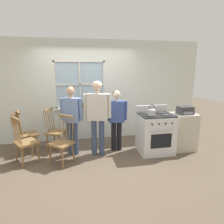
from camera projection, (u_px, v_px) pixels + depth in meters
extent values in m
plane|color=brown|center=(94.00, 160.00, 4.38)|extent=(16.00, 16.00, 0.00)
cube|color=silver|center=(6.00, 93.00, 5.02)|extent=(2.34, 0.06, 2.70)
cube|color=silver|center=(151.00, 90.00, 5.78)|extent=(2.71, 0.06, 2.70)
cube|color=silver|center=(81.00, 123.00, 5.58)|extent=(1.34, 0.06, 0.91)
cube|color=silver|center=(79.00, 50.00, 5.15)|extent=(1.34, 0.06, 0.54)
cube|color=silver|center=(81.00, 108.00, 5.41)|extent=(1.40, 0.10, 0.03)
cube|color=#9EB7C6|center=(80.00, 84.00, 5.35)|extent=(1.28, 0.01, 1.19)
cube|color=silver|center=(80.00, 85.00, 5.32)|extent=(0.04, 0.02, 1.25)
cube|color=silver|center=(80.00, 85.00, 5.32)|extent=(1.34, 0.02, 0.04)
cube|color=silver|center=(55.00, 85.00, 5.20)|extent=(0.04, 0.03, 1.25)
cube|color=silver|center=(104.00, 84.00, 5.45)|extent=(0.04, 0.03, 1.25)
cube|color=silver|center=(79.00, 61.00, 5.19)|extent=(1.34, 0.03, 0.04)
cube|color=silver|center=(81.00, 107.00, 5.46)|extent=(1.34, 0.03, 0.04)
cube|color=olive|center=(28.00, 134.00, 4.70)|extent=(0.52, 0.54, 0.04)
cylinder|color=olive|center=(38.00, 144.00, 4.69)|extent=(0.08, 0.06, 0.42)
cylinder|color=olive|center=(35.00, 140.00, 4.97)|extent=(0.06, 0.08, 0.42)
cylinder|color=olive|center=(23.00, 147.00, 4.53)|extent=(0.06, 0.08, 0.42)
cylinder|color=olive|center=(21.00, 143.00, 4.80)|extent=(0.08, 0.06, 0.42)
cylinder|color=olive|center=(21.00, 126.00, 4.40)|extent=(0.08, 0.04, 0.54)
cylinder|color=olive|center=(20.00, 125.00, 4.48)|extent=(0.08, 0.04, 0.54)
cylinder|color=olive|center=(19.00, 124.00, 4.55)|extent=(0.08, 0.04, 0.54)
cylinder|color=olive|center=(19.00, 123.00, 4.62)|extent=(0.08, 0.04, 0.54)
cylinder|color=olive|center=(18.00, 123.00, 4.70)|extent=(0.08, 0.04, 0.54)
cube|color=olive|center=(18.00, 112.00, 4.49)|extent=(0.17, 0.37, 0.04)
cube|color=olive|center=(56.00, 132.00, 4.86)|extent=(0.54, 0.55, 0.04)
cylinder|color=olive|center=(59.00, 144.00, 4.71)|extent=(0.06, 0.09, 0.42)
cylinder|color=olive|center=(66.00, 139.00, 5.03)|extent=(0.09, 0.06, 0.42)
cylinder|color=olive|center=(47.00, 143.00, 4.78)|extent=(0.09, 0.06, 0.42)
cylinder|color=olive|center=(54.00, 138.00, 5.11)|extent=(0.06, 0.09, 0.42)
cylinder|color=olive|center=(45.00, 123.00, 4.67)|extent=(0.07, 0.05, 0.54)
cylinder|color=olive|center=(47.00, 122.00, 4.75)|extent=(0.07, 0.05, 0.54)
cylinder|color=olive|center=(49.00, 121.00, 4.84)|extent=(0.07, 0.05, 0.54)
cylinder|color=olive|center=(51.00, 120.00, 4.92)|extent=(0.07, 0.05, 0.54)
cylinder|color=olive|center=(53.00, 119.00, 5.01)|extent=(0.07, 0.05, 0.54)
cube|color=olive|center=(48.00, 110.00, 4.77)|extent=(0.20, 0.36, 0.04)
cube|color=olive|center=(26.00, 143.00, 4.18)|extent=(0.56, 0.57, 0.04)
cylinder|color=olive|center=(38.00, 153.00, 4.22)|extent=(0.09, 0.06, 0.42)
cylinder|color=olive|center=(32.00, 148.00, 4.46)|extent=(0.06, 0.09, 0.42)
cylinder|color=olive|center=(22.00, 158.00, 4.00)|extent=(0.06, 0.09, 0.42)
cylinder|color=olive|center=(17.00, 153.00, 4.24)|extent=(0.09, 0.06, 0.42)
cylinder|color=olive|center=(20.00, 134.00, 3.88)|extent=(0.07, 0.05, 0.54)
cylinder|color=olive|center=(18.00, 133.00, 3.94)|extent=(0.07, 0.05, 0.54)
cylinder|color=olive|center=(16.00, 132.00, 4.01)|extent=(0.07, 0.05, 0.54)
cylinder|color=olive|center=(15.00, 131.00, 4.07)|extent=(0.07, 0.05, 0.54)
cylinder|color=olive|center=(13.00, 130.00, 4.13)|extent=(0.07, 0.05, 0.54)
cube|color=olive|center=(15.00, 118.00, 3.94)|extent=(0.23, 0.34, 0.04)
cube|color=olive|center=(61.00, 144.00, 4.12)|extent=(0.58, 0.58, 0.04)
cylinder|color=olive|center=(50.00, 155.00, 4.12)|extent=(0.09, 0.05, 0.42)
cylinder|color=olive|center=(63.00, 159.00, 3.96)|extent=(0.05, 0.09, 0.42)
cylinder|color=olive|center=(61.00, 150.00, 4.39)|extent=(0.05, 0.09, 0.42)
cylinder|color=olive|center=(73.00, 153.00, 4.23)|extent=(0.09, 0.05, 0.42)
cylinder|color=olive|center=(60.00, 128.00, 4.30)|extent=(0.06, 0.07, 0.54)
cylinder|color=olive|center=(63.00, 128.00, 4.25)|extent=(0.06, 0.07, 0.54)
cylinder|color=olive|center=(66.00, 129.00, 4.21)|extent=(0.06, 0.07, 0.54)
cylinder|color=olive|center=(69.00, 130.00, 4.17)|extent=(0.06, 0.07, 0.54)
cylinder|color=olive|center=(73.00, 130.00, 4.12)|extent=(0.06, 0.07, 0.54)
cube|color=olive|center=(66.00, 116.00, 4.15)|extent=(0.31, 0.28, 0.04)
cylinder|color=#384766|center=(70.00, 138.00, 4.60)|extent=(0.12, 0.12, 0.78)
cylinder|color=#384766|center=(76.00, 138.00, 4.59)|extent=(0.12, 0.12, 0.78)
cube|color=#6B84B7|center=(72.00, 110.00, 4.45)|extent=(0.40, 0.31, 0.55)
cylinder|color=#6B84B7|center=(62.00, 109.00, 4.45)|extent=(0.11, 0.13, 0.51)
cylinder|color=#6B84B7|center=(81.00, 110.00, 4.40)|extent=(0.11, 0.13, 0.51)
cylinder|color=tan|center=(71.00, 96.00, 4.38)|extent=(0.10, 0.10, 0.07)
sphere|color=tan|center=(71.00, 91.00, 4.35)|extent=(0.19, 0.19, 0.19)
ellipsoid|color=brown|center=(71.00, 90.00, 4.36)|extent=(0.19, 0.19, 0.15)
cylinder|color=#384766|center=(94.00, 137.00, 4.55)|extent=(0.12, 0.12, 0.84)
cylinder|color=#384766|center=(102.00, 137.00, 4.56)|extent=(0.12, 0.12, 0.84)
cube|color=beige|center=(97.00, 107.00, 4.40)|extent=(0.48, 0.29, 0.59)
cylinder|color=beige|center=(85.00, 106.00, 4.37)|extent=(0.10, 0.13, 0.54)
cylinder|color=beige|center=(109.00, 106.00, 4.37)|extent=(0.10, 0.13, 0.54)
cylinder|color=beige|center=(97.00, 92.00, 4.33)|extent=(0.10, 0.10, 0.07)
sphere|color=beige|center=(97.00, 86.00, 4.30)|extent=(0.20, 0.20, 0.20)
ellipsoid|color=silver|center=(97.00, 85.00, 4.31)|extent=(0.21, 0.21, 0.17)
cylinder|color=black|center=(114.00, 136.00, 4.82)|extent=(0.12, 0.12, 0.71)
cylinder|color=black|center=(119.00, 136.00, 4.83)|extent=(0.12, 0.12, 0.71)
cube|color=#384C8E|center=(117.00, 111.00, 4.69)|extent=(0.36, 0.24, 0.50)
cylinder|color=#384C8E|center=(108.00, 111.00, 4.65)|extent=(0.09, 0.11, 0.47)
cylinder|color=#384C8E|center=(126.00, 111.00, 4.69)|extent=(0.09, 0.11, 0.47)
cylinder|color=beige|center=(117.00, 100.00, 4.63)|extent=(0.10, 0.10, 0.06)
sphere|color=beige|center=(117.00, 94.00, 4.60)|extent=(0.18, 0.18, 0.18)
ellipsoid|color=#332319|center=(117.00, 94.00, 4.61)|extent=(0.19, 0.19, 0.15)
cube|color=silver|center=(155.00, 134.00, 4.69)|extent=(0.78, 0.64, 0.90)
cube|color=black|center=(156.00, 115.00, 4.58)|extent=(0.77, 0.61, 0.02)
cylinder|color=#2D2D30|center=(151.00, 116.00, 4.42)|extent=(0.20, 0.20, 0.02)
cylinder|color=#2D2D30|center=(166.00, 115.00, 4.49)|extent=(0.20, 0.20, 0.02)
cylinder|color=#2D2D30|center=(147.00, 113.00, 4.67)|extent=(0.20, 0.20, 0.02)
cylinder|color=#2D2D30|center=(161.00, 113.00, 4.74)|extent=(0.20, 0.20, 0.02)
cube|color=silver|center=(152.00, 108.00, 4.84)|extent=(0.78, 0.06, 0.16)
cube|color=black|center=(161.00, 141.00, 4.39)|extent=(0.48, 0.01, 0.32)
cylinder|color=silver|center=(162.00, 130.00, 4.31)|extent=(0.55, 0.02, 0.02)
cylinder|color=#232326|center=(152.00, 124.00, 4.25)|extent=(0.04, 0.02, 0.04)
cylinder|color=#232326|center=(159.00, 124.00, 4.28)|extent=(0.04, 0.02, 0.04)
cylinder|color=#232326|center=(166.00, 124.00, 4.31)|extent=(0.04, 0.02, 0.04)
cylinder|color=#232326|center=(172.00, 123.00, 4.34)|extent=(0.04, 0.02, 0.04)
cylinder|color=#B7B7BC|center=(151.00, 113.00, 4.41)|extent=(0.17, 0.17, 0.12)
ellipsoid|color=#B7B7BC|center=(152.00, 110.00, 4.40)|extent=(0.16, 0.16, 0.07)
sphere|color=black|center=(152.00, 108.00, 4.39)|extent=(0.03, 0.03, 0.03)
cylinder|color=#B7B7BC|center=(155.00, 112.00, 4.42)|extent=(0.08, 0.03, 0.07)
torus|color=black|center=(152.00, 107.00, 4.38)|extent=(0.12, 0.01, 0.12)
cylinder|color=#935B3D|center=(81.00, 106.00, 5.39)|extent=(0.15, 0.15, 0.10)
cylinder|color=#33261C|center=(81.00, 105.00, 5.38)|extent=(0.14, 0.14, 0.01)
cone|color=#388447|center=(82.00, 101.00, 5.37)|extent=(0.06, 0.05, 0.20)
cone|color=#388447|center=(81.00, 103.00, 5.39)|extent=(0.04, 0.05, 0.09)
cone|color=#388447|center=(80.00, 101.00, 5.36)|extent=(0.09, 0.05, 0.20)
cone|color=#388447|center=(81.00, 103.00, 5.34)|extent=(0.04, 0.05, 0.12)
cone|color=#388447|center=(82.00, 102.00, 5.35)|extent=(0.06, 0.06, 0.16)
cube|color=brown|center=(14.00, 119.00, 4.47)|extent=(0.16, 0.24, 0.26)
torus|color=brown|center=(17.00, 112.00, 4.48)|extent=(0.16, 0.16, 0.01)
cube|color=beige|center=(183.00, 132.00, 4.87)|extent=(0.55, 0.50, 0.87)
cube|color=beige|center=(184.00, 114.00, 4.77)|extent=(0.55, 0.50, 0.03)
cube|color=#38383A|center=(185.00, 112.00, 4.74)|extent=(0.34, 0.28, 0.10)
cube|color=#38383A|center=(185.00, 108.00, 4.72)|extent=(0.32, 0.27, 0.08)
cube|color=gray|center=(188.00, 113.00, 4.60)|extent=(0.24, 0.01, 0.06)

